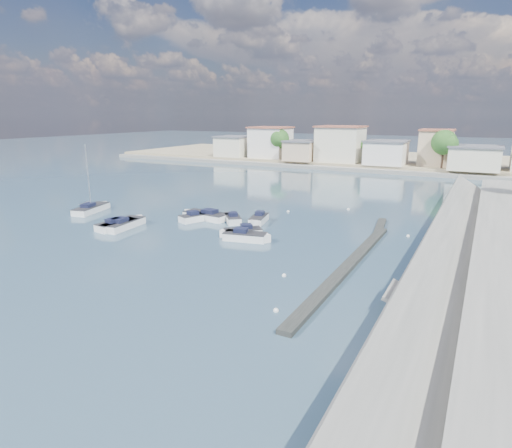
{
  "coord_description": "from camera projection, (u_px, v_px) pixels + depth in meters",
  "views": [
    {
      "loc": [
        16.19,
        -23.45,
        12.55
      ],
      "look_at": [
        -4.19,
        14.46,
        1.4
      ],
      "focal_mm": 30.0,
      "sensor_mm": 36.0,
      "label": 1
    }
  ],
  "objects": [
    {
      "name": "motorboat_g",
      "position": [
        258.0,
        220.0,
        50.41
      ],
      "size": [
        2.38,
        4.52,
        1.48
      ],
      "color": "white",
      "rests_on": "ground"
    },
    {
      "name": "motorboat_c",
      "position": [
        204.0,
        216.0,
        52.5
      ],
      "size": [
        6.5,
        2.68,
        1.48
      ],
      "color": "white",
      "rests_on": "ground"
    },
    {
      "name": "far_town",
      "position": [
        458.0,
        151.0,
        90.01
      ],
      "size": [
        113.01,
        12.8,
        8.35
      ],
      "color": "beige",
      "rests_on": "far_shore_land"
    },
    {
      "name": "shore_trees",
      "position": [
        443.0,
        147.0,
        83.26
      ],
      "size": [
        74.56,
        38.32,
        7.92
      ],
      "color": "#38281E",
      "rests_on": "ground"
    },
    {
      "name": "breakwater",
      "position": [
        356.0,
        256.0,
        38.17
      ],
      "size": [
        2.0,
        31.02,
        0.35
      ],
      "color": "black",
      "rests_on": "ground"
    },
    {
      "name": "motorboat_b",
      "position": [
        197.0,
        218.0,
        51.56
      ],
      "size": [
        3.05,
        4.43,
        1.48
      ],
      "color": "white",
      "rests_on": "ground"
    },
    {
      "name": "ground",
      "position": [
        360.0,
        199.0,
        64.67
      ],
      "size": [
        400.0,
        400.0,
        0.0
      ],
      "primitive_type": "plane",
      "color": "#2B4656",
      "rests_on": "ground"
    },
    {
      "name": "seawall_walkway",
      "position": [
        506.0,
        269.0,
        32.94
      ],
      "size": [
        5.0,
        90.0,
        1.8
      ],
      "primitive_type": "cube",
      "color": "slate",
      "rests_on": "ground"
    },
    {
      "name": "motorboat_h",
      "position": [
        247.0,
        237.0,
        43.41
      ],
      "size": [
        4.96,
        2.64,
        1.48
      ],
      "color": "white",
      "rests_on": "ground"
    },
    {
      "name": "far_shore_land",
      "position": [
        414.0,
        161.0,
        108.84
      ],
      "size": [
        160.0,
        40.0,
        1.4
      ],
      "primitive_type": "cube",
      "color": "gray",
      "rests_on": "ground"
    },
    {
      "name": "motorboat_e",
      "position": [
        125.0,
        224.0,
        48.54
      ],
      "size": [
        2.81,
        6.29,
        1.48
      ],
      "color": "white",
      "rests_on": "ground"
    },
    {
      "name": "motorboat_f",
      "position": [
        232.0,
        219.0,
        51.07
      ],
      "size": [
        3.65,
        3.92,
        1.48
      ],
      "color": "white",
      "rests_on": "ground"
    },
    {
      "name": "far_shore_quay",
      "position": [
        399.0,
        172.0,
        91.0
      ],
      "size": [
        160.0,
        2.5,
        0.8
      ],
      "primitive_type": "cube",
      "color": "slate",
      "rests_on": "ground"
    },
    {
      "name": "mooring_buoys",
      "position": [
        338.0,
        244.0,
        42.29
      ],
      "size": [
        18.83,
        32.42,
        0.36
      ],
      "color": "white",
      "rests_on": "ground"
    },
    {
      "name": "motorboat_a",
      "position": [
        119.0,
        225.0,
        48.14
      ],
      "size": [
        2.53,
        5.34,
        1.48
      ],
      "color": "white",
      "rests_on": "ground"
    },
    {
      "name": "motorboat_d",
      "position": [
        241.0,
        233.0,
        44.97
      ],
      "size": [
        4.0,
        3.81,
        1.48
      ],
      "color": "white",
      "rests_on": "ground"
    },
    {
      "name": "sailboat",
      "position": [
        93.0,
        208.0,
        56.32
      ],
      "size": [
        3.41,
        6.51,
        9.0
      ],
      "color": "white",
      "rests_on": "ground"
    }
  ]
}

